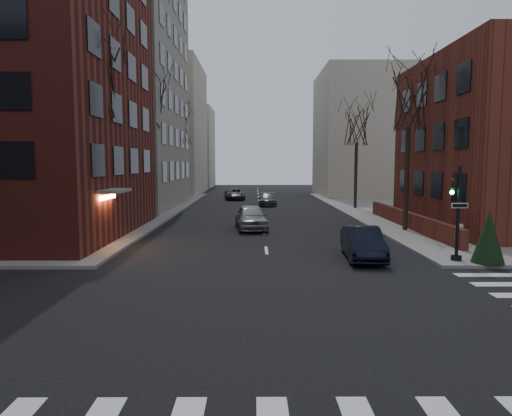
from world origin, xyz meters
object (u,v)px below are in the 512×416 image
Objects in this scene: car_lane_gray at (268,199)px; evergreen_shrub at (489,237)px; car_lane_far at (235,194)px; sandwich_board at (463,232)px; streetlamp_near at (145,164)px; tree_right_a at (409,101)px; streetlamp_far at (187,163)px; tree_left_b at (148,103)px; tree_left_a at (95,81)px; tree_left_c at (178,128)px; traffic_signal at (456,219)px; parked_sedan at (363,243)px; tree_right_b at (357,127)px; car_lane_silver at (251,217)px.

evergreen_shrub reaches higher than car_lane_gray.
car_lane_far is 5.16× the size of sandwich_board.
tree_right_a is at bearing -13.24° from streetlamp_near.
car_lane_far is at bearing 14.33° from streetlamp_far.
tree_left_b is 1.72× the size of streetlamp_near.
sandwich_board is (19.30, -0.15, -7.86)m from tree_left_a.
evergreen_shrub reaches higher than sandwich_board.
tree_left_c is at bearing 132.47° from sandwich_board.
traffic_signal is 24.87m from tree_left_b.
tree_left_c reaches higher than parked_sedan.
traffic_signal is 27.92m from car_lane_gray.
traffic_signal is 0.64× the size of streetlamp_near.
tree_left_b is 11.84× the size of sandwich_board.
parked_sedan is (13.04, -4.00, -7.76)m from tree_left_a.
tree_left_a is 20.84m from sandwich_board.
streetlamp_near is 1.45× the size of parked_sedan.
tree_left_c is at bearing 91.91° from streetlamp_near.
tree_left_b is at bearing 153.85° from sandwich_board.
tree_left_c is 1.06× the size of tree_right_b.
car_lane_gray is 8.27m from car_lane_far.
tree_left_c reaches higher than traffic_signal.
traffic_signal is at bearing -73.68° from car_lane_gray.
tree_left_c and tree_right_a have the same top height.
tree_right_b is at bearing 45.64° from tree_left_a.
tree_right_a is 11.68m from evergreen_shrub.
streetlamp_far is 34.51m from parked_sedan.
tree_left_b is 4.96× the size of evergreen_shrub.
tree_left_c is 4.33m from streetlamp_far.
tree_left_b is 20.12m from car_lane_far.
traffic_signal is at bearing -45.46° from tree_left_b.
streetlamp_far is at bearing 116.06° from traffic_signal.
streetlamp_far is at bearing 125.31° from tree_right_a.
tree_left_a is at bearing -91.23° from streetlamp_far.
sandwich_board is at bearing -67.72° from tree_right_a.
streetlamp_far reaches higher than evergreen_shrub.
evergreen_shrub is (-1.42, -5.35, 0.63)m from sandwich_board.
traffic_signal is 13.50m from car_lane_silver.
traffic_signal is at bearing -63.94° from streetlamp_far.
traffic_signal is 10.92m from tree_right_a.
tree_right_b reaches higher than sandwich_board.
evergreen_shrub is at bearing -98.81° from sandwich_board.
sandwich_board is (13.37, -29.51, -0.05)m from car_lane_far.
tree_left_a is at bearing 163.35° from traffic_signal.
tree_right_a is at bearing -90.00° from tree_right_b.
sandwich_board is (1.70, -18.15, -6.98)m from tree_right_b.
car_lane_gray is 2.01× the size of evergreen_shrub.
car_lane_far is (-2.07, 24.13, -0.14)m from car_lane_silver.
sandwich_board is at bearing -31.37° from car_lane_silver.
streetlamp_far is 1.43× the size of car_lane_gray.
car_lane_silver is 2.14× the size of evergreen_shrub.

